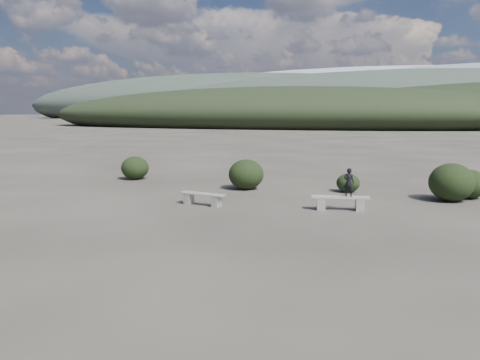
% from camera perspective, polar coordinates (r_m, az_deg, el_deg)
% --- Properties ---
extents(ground, '(1200.00, 1200.00, 0.00)m').
position_cam_1_polar(ground, '(11.03, -4.99, -8.19)').
color(ground, '#322D27').
rests_on(ground, ground).
extents(bench_left, '(1.70, 0.58, 0.42)m').
position_cam_1_polar(bench_left, '(15.85, -4.61, -2.19)').
color(bench_left, slate).
rests_on(bench_left, ground).
extents(bench_right, '(1.87, 0.78, 0.46)m').
position_cam_1_polar(bench_right, '(15.32, 12.14, -2.62)').
color(bench_right, slate).
rests_on(bench_right, ground).
extents(seated_person, '(0.36, 0.26, 0.92)m').
position_cam_1_polar(seated_person, '(15.24, 13.13, -0.27)').
color(seated_person, black).
rests_on(seated_person, bench_right).
extents(shrub_b, '(1.44, 1.44, 1.23)m').
position_cam_1_polar(shrub_b, '(19.06, 0.75, 0.69)').
color(shrub_b, black).
rests_on(shrub_b, ground).
extents(shrub_c, '(0.92, 0.92, 0.73)m').
position_cam_1_polar(shrub_c, '(18.87, 13.04, -0.36)').
color(shrub_c, black).
rests_on(shrub_c, ground).
extents(shrub_d, '(1.54, 1.54, 1.35)m').
position_cam_1_polar(shrub_d, '(18.09, 24.39, -0.26)').
color(shrub_d, black).
rests_on(shrub_d, ground).
extents(shrub_e, '(1.28, 1.28, 1.06)m').
position_cam_1_polar(shrub_e, '(18.96, 26.13, -0.45)').
color(shrub_e, black).
rests_on(shrub_e, ground).
extents(shrub_f, '(1.28, 1.28, 1.09)m').
position_cam_1_polar(shrub_f, '(22.48, -12.68, 1.45)').
color(shrub_f, black).
rests_on(shrub_f, ground).
extents(mountain_ridges, '(500.00, 400.00, 56.00)m').
position_cam_1_polar(mountain_ridges, '(348.93, 18.30, 9.07)').
color(mountain_ridges, black).
rests_on(mountain_ridges, ground).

